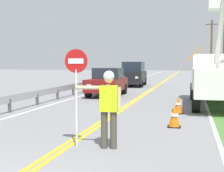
{
  "coord_description": "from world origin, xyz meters",
  "views": [
    {
      "loc": [
        2.9,
        -3.21,
        2.01
      ],
      "look_at": [
        0.21,
        7.12,
        1.2
      ],
      "focal_mm": 49.14,
      "sensor_mm": 36.0,
      "label": 1
    }
  ],
  "objects": [
    {
      "name": "edge_line_right",
      "position": [
        3.6,
        20.0,
        0.01
      ],
      "size": [
        0.12,
        110.0,
        0.01
      ],
      "primitive_type": "cube",
      "color": "silver",
      "rests_on": "ground"
    },
    {
      "name": "traffic_cone_lead",
      "position": [
        2.4,
        6.44,
        0.34
      ],
      "size": [
        0.4,
        0.4,
        0.7
      ],
      "color": "orange",
      "rests_on": "ground"
    },
    {
      "name": "oncoming_sedan_nearest",
      "position": [
        -2.09,
        14.82,
        0.83
      ],
      "size": [
        2.03,
        4.16,
        1.7
      ],
      "color": "maroon",
      "rests_on": "ground"
    },
    {
      "name": "guardrail_left_shoulder",
      "position": [
        -4.2,
        15.62,
        0.52
      ],
      "size": [
        0.1,
        32.0,
        0.71
      ],
      "color": "#9EA0A3",
      "rests_on": "ground"
    },
    {
      "name": "stop_sign_paddle",
      "position": [
        0.27,
        3.54,
        1.71
      ],
      "size": [
        0.56,
        0.04,
        2.33
      ],
      "color": "silver",
      "rests_on": "ground"
    },
    {
      "name": "edge_line_left",
      "position": [
        -3.6,
        20.0,
        0.01
      ],
      "size": [
        0.12,
        110.0,
        0.01
      ],
      "primitive_type": "cube",
      "color": "silver",
      "rests_on": "ground"
    },
    {
      "name": "utility_bucket_truck",
      "position": [
        4.07,
        12.16,
        1.41
      ],
      "size": [
        2.67,
        6.85,
        5.39
      ],
      "color": "white",
      "rests_on": "ground"
    },
    {
      "name": "centerline_yellow_left",
      "position": [
        -0.09,
        20.0,
        0.01
      ],
      "size": [
        0.11,
        110.0,
        0.01
      ],
      "primitive_type": "cube",
      "color": "yellow",
      "rests_on": "ground"
    },
    {
      "name": "flagger_worker",
      "position": [
        1.03,
        3.62,
        1.05
      ],
      "size": [
        1.08,
        0.28,
        1.83
      ],
      "color": "#474238",
      "rests_on": "ground"
    },
    {
      "name": "oncoming_suv_second",
      "position": [
        -1.99,
        23.01,
        1.06
      ],
      "size": [
        2.09,
        4.69,
        2.1
      ],
      "color": "black",
      "rests_on": "ground"
    },
    {
      "name": "traffic_cone_mid",
      "position": [
        2.41,
        9.12,
        0.34
      ],
      "size": [
        0.4,
        0.4,
        0.7
      ],
      "color": "orange",
      "rests_on": "ground"
    },
    {
      "name": "centerline_yellow_right",
      "position": [
        0.09,
        20.0,
        0.01
      ],
      "size": [
        0.11,
        110.0,
        0.01
      ],
      "primitive_type": "cube",
      "color": "yellow",
      "rests_on": "ground"
    },
    {
      "name": "utility_pole_far",
      "position": [
        5.56,
        43.11,
        4.23
      ],
      "size": [
        1.8,
        0.28,
        8.1
      ],
      "color": "brown",
      "rests_on": "ground"
    }
  ]
}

